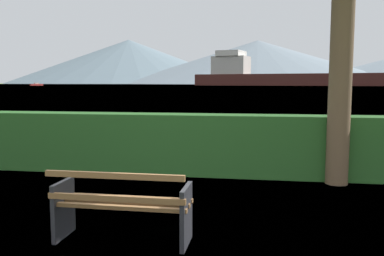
% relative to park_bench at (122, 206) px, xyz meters
% --- Properties ---
extents(ground_plane, '(1400.00, 1400.00, 0.00)m').
position_rel_park_bench_xyz_m(ground_plane, '(0.00, 0.06, -0.42)').
color(ground_plane, olive).
extents(water_surface, '(620.00, 620.00, 0.00)m').
position_rel_park_bench_xyz_m(water_surface, '(0.00, 306.70, -0.42)').
color(water_surface, slate).
rests_on(water_surface, ground_plane).
extents(park_bench, '(1.56, 0.59, 0.87)m').
position_rel_park_bench_xyz_m(park_bench, '(0.00, 0.00, 0.00)').
color(park_bench, olive).
rests_on(park_bench, ground_plane).
extents(hedge_row, '(8.64, 0.64, 1.20)m').
position_rel_park_bench_xyz_m(hedge_row, '(0.00, 3.63, 0.18)').
color(hedge_row, '#285B23').
rests_on(hedge_row, ground_plane).
extents(cargo_ship_large, '(111.10, 46.40, 20.23)m').
position_rel_park_bench_xyz_m(cargo_ship_large, '(11.25, 233.47, 5.24)').
color(cargo_ship_large, '#471E19').
rests_on(cargo_ship_large, water_surface).
extents(fishing_boat_near, '(5.76, 6.56, 1.71)m').
position_rel_park_bench_xyz_m(fishing_boat_near, '(-120.01, 207.79, 0.21)').
color(fishing_boat_near, '#B2332D').
rests_on(fishing_boat_near, water_surface).
extents(distant_hills, '(829.52, 420.68, 65.85)m').
position_rel_park_bench_xyz_m(distant_hills, '(31.56, 572.32, 28.91)').
color(distant_hills, slate).
rests_on(distant_hills, ground_plane).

